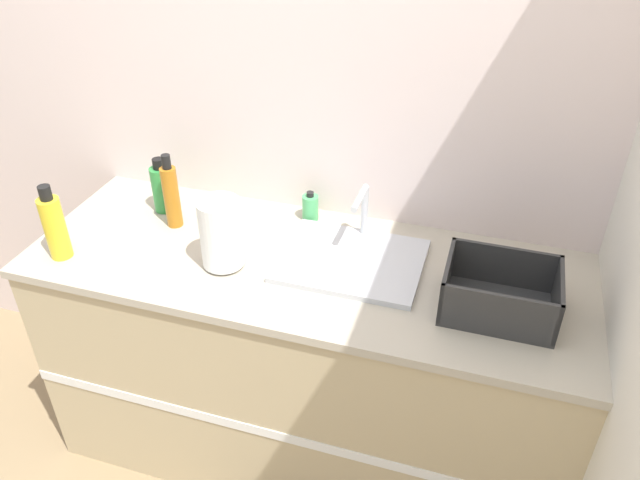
{
  "coord_description": "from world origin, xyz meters",
  "views": [
    {
      "loc": [
        0.54,
        -1.25,
        2.14
      ],
      "look_at": [
        0.06,
        0.3,
        1.05
      ],
      "focal_mm": 35.0,
      "sensor_mm": 36.0,
      "label": 1
    }
  ],
  "objects_px": {
    "bottle_amber": "(171,195)",
    "bottle_green": "(162,188)",
    "soap_dispenser": "(310,207)",
    "sink": "(352,258)",
    "dish_rack": "(500,295)",
    "paper_towel_roll": "(221,234)",
    "bottle_yellow": "(55,226)"
  },
  "relations": [
    {
      "from": "sink",
      "to": "bottle_green",
      "type": "xyz_separation_m",
      "value": [
        -0.76,
        0.12,
        0.08
      ]
    },
    {
      "from": "bottle_amber",
      "to": "soap_dispenser",
      "type": "bearing_deg",
      "value": 21.96
    },
    {
      "from": "bottle_amber",
      "to": "bottle_yellow",
      "type": "height_order",
      "value": "bottle_amber"
    },
    {
      "from": "dish_rack",
      "to": "bottle_green",
      "type": "distance_m",
      "value": 1.25
    },
    {
      "from": "bottle_green",
      "to": "bottle_yellow",
      "type": "bearing_deg",
      "value": -116.02
    },
    {
      "from": "paper_towel_roll",
      "to": "soap_dispenser",
      "type": "xyz_separation_m",
      "value": [
        0.18,
        0.36,
        -0.07
      ]
    },
    {
      "from": "soap_dispenser",
      "to": "paper_towel_roll",
      "type": "bearing_deg",
      "value": -117.03
    },
    {
      "from": "bottle_amber",
      "to": "soap_dispenser",
      "type": "distance_m",
      "value": 0.49
    },
    {
      "from": "soap_dispenser",
      "to": "sink",
      "type": "bearing_deg",
      "value": -45.28
    },
    {
      "from": "sink",
      "to": "dish_rack",
      "type": "relative_size",
      "value": 1.41
    },
    {
      "from": "bottle_amber",
      "to": "bottle_green",
      "type": "xyz_separation_m",
      "value": [
        -0.09,
        0.08,
        -0.03
      ]
    },
    {
      "from": "sink",
      "to": "paper_towel_roll",
      "type": "bearing_deg",
      "value": -160.67
    },
    {
      "from": "bottle_yellow",
      "to": "dish_rack",
      "type": "bearing_deg",
      "value": 5.97
    },
    {
      "from": "paper_towel_roll",
      "to": "sink",
      "type": "bearing_deg",
      "value": 19.33
    },
    {
      "from": "dish_rack",
      "to": "bottle_amber",
      "type": "xyz_separation_m",
      "value": [
        -1.15,
        0.14,
        0.07
      ]
    },
    {
      "from": "paper_towel_roll",
      "to": "dish_rack",
      "type": "distance_m",
      "value": 0.88
    },
    {
      "from": "bottle_yellow",
      "to": "soap_dispenser",
      "type": "relative_size",
      "value": 2.38
    },
    {
      "from": "dish_rack",
      "to": "bottle_amber",
      "type": "relative_size",
      "value": 1.18
    },
    {
      "from": "sink",
      "to": "bottle_green",
      "type": "relative_size",
      "value": 2.21
    },
    {
      "from": "sink",
      "to": "bottle_amber",
      "type": "relative_size",
      "value": 1.67
    },
    {
      "from": "bottle_amber",
      "to": "bottle_green",
      "type": "distance_m",
      "value": 0.13
    },
    {
      "from": "bottle_amber",
      "to": "sink",
      "type": "bearing_deg",
      "value": -2.94
    },
    {
      "from": "bottle_amber",
      "to": "soap_dispenser",
      "type": "xyz_separation_m",
      "value": [
        0.45,
        0.18,
        -0.07
      ]
    },
    {
      "from": "bottle_green",
      "to": "soap_dispenser",
      "type": "height_order",
      "value": "bottle_green"
    },
    {
      "from": "sink",
      "to": "soap_dispenser",
      "type": "bearing_deg",
      "value": 134.72
    },
    {
      "from": "dish_rack",
      "to": "bottle_yellow",
      "type": "bearing_deg",
      "value": -174.03
    },
    {
      "from": "paper_towel_roll",
      "to": "soap_dispenser",
      "type": "bearing_deg",
      "value": 62.97
    },
    {
      "from": "dish_rack",
      "to": "bottle_yellow",
      "type": "distance_m",
      "value": 1.42
    },
    {
      "from": "dish_rack",
      "to": "soap_dispenser",
      "type": "xyz_separation_m",
      "value": [
        -0.69,
        0.32,
        -0.01
      ]
    },
    {
      "from": "sink",
      "to": "bottle_green",
      "type": "distance_m",
      "value": 0.77
    },
    {
      "from": "sink",
      "to": "bottle_green",
      "type": "bearing_deg",
      "value": 171.12
    },
    {
      "from": "sink",
      "to": "bottle_amber",
      "type": "height_order",
      "value": "bottle_amber"
    }
  ]
}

